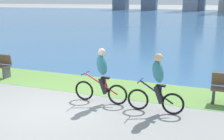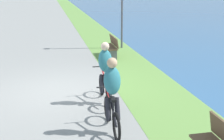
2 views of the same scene
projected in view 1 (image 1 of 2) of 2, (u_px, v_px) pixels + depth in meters
ground_plane at (47, 111)px, 7.97m from camera, size 300.00×300.00×0.00m
grass_strip_bayside at (90, 84)px, 10.45m from camera, size 120.00×2.09×0.01m
bay_water_surface at (197, 18)px, 47.19m from camera, size 300.00×79.20×0.00m
cyclist_lead at (102, 76)px, 8.45m from camera, size 1.70×0.52×1.65m
cyclist_trailing at (157, 83)px, 7.70m from camera, size 1.58×0.52×1.65m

